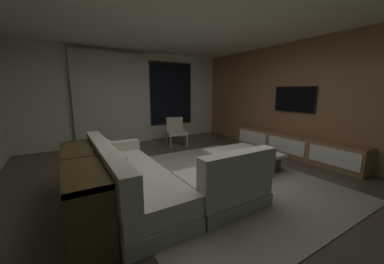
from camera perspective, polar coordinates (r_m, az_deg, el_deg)
floor at (r=3.82m, az=1.00°, el=-13.06°), size 9.20×9.20×0.00m
back_wall_with_window at (r=6.81m, az=-16.09°, el=8.66°), size 6.60×0.30×2.70m
media_wall at (r=5.75m, az=28.04°, el=7.59°), size 0.12×7.80×2.70m
ceiling at (r=3.68m, az=1.16°, el=29.11°), size 8.20×8.20×0.00m
area_rug at (r=3.92m, az=6.23°, el=-12.34°), size 3.20×3.80×0.01m
sectional_couch at (r=3.20m, az=-9.89°, el=-12.38°), size 1.98×2.50×0.82m
coffee_table at (r=4.46m, az=13.32°, el=-7.20°), size 1.16×1.16×0.36m
book_stack_on_coffee_table at (r=4.21m, az=13.81°, el=-5.33°), size 0.29×0.20×0.07m
accent_chair_near_window at (r=6.31m, az=-4.27°, el=0.62°), size 0.65×0.67×0.78m
media_console at (r=5.67m, az=25.12°, el=-3.42°), size 0.46×3.10×0.52m
mounted_tv at (r=5.79m, az=25.35°, el=7.83°), size 0.05×1.04×0.60m
console_table_behind_couch at (r=3.10m, az=-27.14°, el=-11.71°), size 0.40×2.10×0.74m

